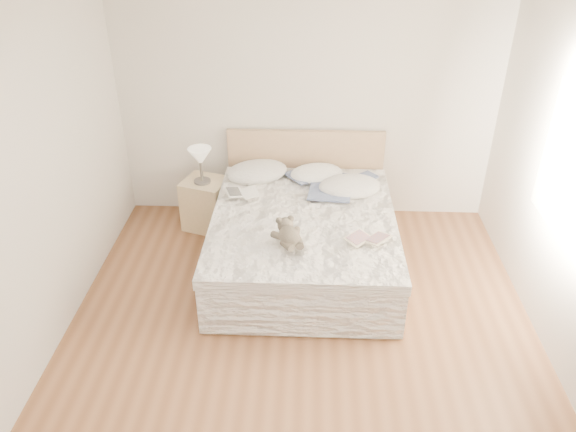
{
  "coord_description": "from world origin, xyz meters",
  "views": [
    {
      "loc": [
        0.04,
        -3.41,
        3.3
      ],
      "look_at": [
        -0.15,
        1.05,
        0.62
      ],
      "focal_mm": 35.0,
      "sensor_mm": 36.0,
      "label": 1
    }
  ],
  "objects_px": {
    "childrens_book": "(368,239)",
    "teddy_bear": "(289,242)",
    "nightstand": "(207,204)",
    "table_lamp": "(200,158)",
    "bed": "(303,236)",
    "photo_book": "(242,193)"
  },
  "relations": [
    {
      "from": "bed",
      "to": "photo_book",
      "type": "relative_size",
      "value": 6.5
    },
    {
      "from": "bed",
      "to": "photo_book",
      "type": "xyz_separation_m",
      "value": [
        -0.62,
        0.26,
        0.32
      ]
    },
    {
      "from": "bed",
      "to": "table_lamp",
      "type": "height_order",
      "value": "bed"
    },
    {
      "from": "bed",
      "to": "nightstand",
      "type": "bearing_deg",
      "value": 148.86
    },
    {
      "from": "bed",
      "to": "photo_book",
      "type": "height_order",
      "value": "bed"
    },
    {
      "from": "nightstand",
      "to": "teddy_bear",
      "type": "relative_size",
      "value": 1.68
    },
    {
      "from": "childrens_book",
      "to": "teddy_bear",
      "type": "xyz_separation_m",
      "value": [
        -0.67,
        -0.11,
        0.02
      ]
    },
    {
      "from": "teddy_bear",
      "to": "nightstand",
      "type": "bearing_deg",
      "value": 104.79
    },
    {
      "from": "bed",
      "to": "childrens_book",
      "type": "distance_m",
      "value": 0.83
    },
    {
      "from": "table_lamp",
      "to": "teddy_bear",
      "type": "xyz_separation_m",
      "value": [
        0.97,
        -1.24,
        -0.19
      ]
    },
    {
      "from": "nightstand",
      "to": "table_lamp",
      "type": "distance_m",
      "value": 0.56
    },
    {
      "from": "table_lamp",
      "to": "teddy_bear",
      "type": "bearing_deg",
      "value": -52.07
    },
    {
      "from": "bed",
      "to": "childrens_book",
      "type": "height_order",
      "value": "bed"
    },
    {
      "from": "teddy_bear",
      "to": "bed",
      "type": "bearing_deg",
      "value": 57.85
    },
    {
      "from": "teddy_bear",
      "to": "photo_book",
      "type": "bearing_deg",
      "value": 97.58
    },
    {
      "from": "bed",
      "to": "table_lamp",
      "type": "relative_size",
      "value": 5.58
    },
    {
      "from": "bed",
      "to": "teddy_bear",
      "type": "height_order",
      "value": "bed"
    },
    {
      "from": "nightstand",
      "to": "teddy_bear",
      "type": "bearing_deg",
      "value": -53.21
    },
    {
      "from": "nightstand",
      "to": "photo_book",
      "type": "distance_m",
      "value": 0.68
    },
    {
      "from": "teddy_bear",
      "to": "table_lamp",
      "type": "bearing_deg",
      "value": 105.93
    },
    {
      "from": "nightstand",
      "to": "table_lamp",
      "type": "relative_size",
      "value": 1.46
    },
    {
      "from": "childrens_book",
      "to": "table_lamp",
      "type": "bearing_deg",
      "value": -172.11
    }
  ]
}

